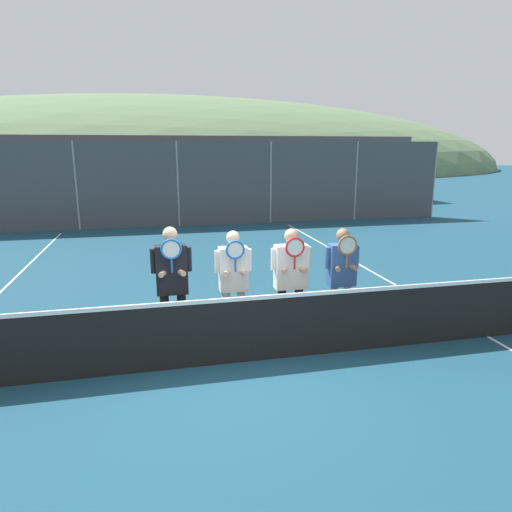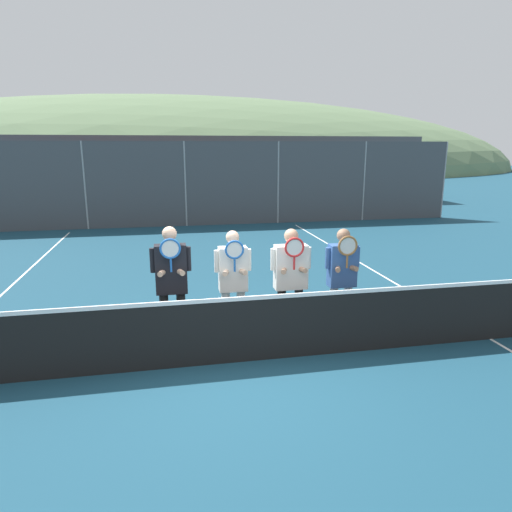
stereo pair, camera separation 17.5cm
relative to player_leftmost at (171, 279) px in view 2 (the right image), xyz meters
The scene contains 13 objects.
ground_plane 1.44m from the player_leftmost, 37.61° to the right, with size 120.00×120.00×0.00m, color navy.
hill_distant 55.42m from the player_leftmost, 89.23° to the left, with size 93.32×51.84×18.15m.
clubhouse_building 19.54m from the player_leftmost, 82.11° to the left, with size 21.88×5.50×3.48m.
fence_back 11.10m from the player_leftmost, 86.17° to the left, with size 21.60×0.06×3.16m.
tennis_net 1.11m from the player_leftmost, 37.61° to the right, with size 11.13×0.09×1.06m.
court_line_right_sideline 5.56m from the player_leftmost, 26.47° to the left, with size 0.05×16.00×0.01m, color white.
player_leftmost is the anchor object (origin of this frame).
player_center_left 0.91m from the player_leftmost, ahead, with size 0.56×0.34×1.75m.
player_center_right 1.77m from the player_leftmost, ahead, with size 0.63×0.34×1.76m.
player_rightmost 2.59m from the player_leftmost, ahead, with size 0.56×0.34×1.74m.
car_far_left 14.84m from the player_leftmost, 115.32° to the left, with size 4.27×2.03×1.78m.
car_left_of_center 13.26m from the player_leftmost, 95.52° to the left, with size 4.44×2.08×1.86m.
car_center 13.61m from the player_leftmost, 73.69° to the left, with size 4.33×1.91×1.73m.
Camera 2 is at (-0.78, -5.81, 2.94)m, focal length 32.00 mm.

